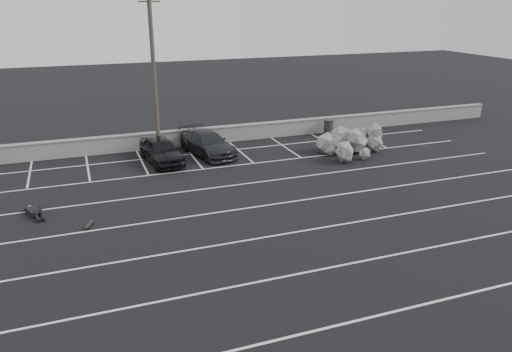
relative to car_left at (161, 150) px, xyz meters
name	(u,v)px	position (x,y,z in m)	size (l,w,h in m)	color
ground	(237,242)	(0.91, -11.01, -0.73)	(120.00, 120.00, 0.00)	black
seawall	(168,139)	(0.91, 2.99, -0.18)	(50.00, 0.45, 1.06)	gray
stall_lines	(206,201)	(0.83, -6.61, -0.72)	(36.00, 20.05, 0.01)	silver
car_left	(161,150)	(0.00, 0.00, 0.00)	(1.71, 4.26, 1.45)	black
car_right	(208,143)	(2.89, 0.61, -0.03)	(1.95, 4.79, 1.39)	black
utility_pole	(154,74)	(0.21, 2.19, 4.03)	(1.25, 0.25, 9.40)	#4C4238
trash_bin	(328,127)	(11.94, 2.20, -0.18)	(0.71, 0.71, 1.06)	#2A2A2D
riprap_pile	(347,144)	(10.97, -2.00, -0.18)	(4.22, 3.83, 1.41)	#A19F97
person	(33,209)	(-6.63, -5.30, -0.50)	(1.58, 2.45, 0.46)	black
skateboard	(89,225)	(-4.40, -7.51, -0.66)	(0.43, 0.71, 0.08)	black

